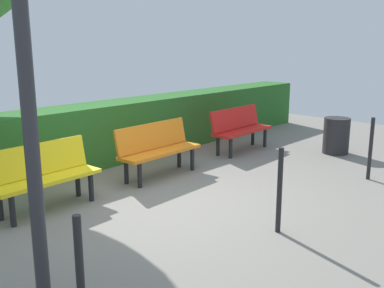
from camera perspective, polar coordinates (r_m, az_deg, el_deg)
name	(u,v)px	position (r m, az deg, el deg)	size (l,w,h in m)	color
ground_plane	(160,202)	(6.17, -4.08, -7.40)	(16.00, 16.00, 0.00)	gray
bench_red	(240,127)	(8.93, 6.13, 2.16)	(1.52, 0.50, 0.86)	red
bench_orange	(157,147)	(7.21, -4.47, -0.41)	(1.53, 0.51, 0.86)	orange
bench_yellow	(43,174)	(6.07, -18.54, -3.63)	(1.46, 0.51, 0.86)	yellow
hedge_row	(111,132)	(8.27, -10.30, 1.55)	(11.38, 0.80, 1.07)	#266023
railing_post_near	(371,149)	(7.54, 21.93, -0.58)	(0.06, 0.06, 1.00)	black
railing_post_mid	(279,191)	(5.15, 11.16, -5.89)	(0.06, 0.06, 1.00)	black
railing_post_far	(81,282)	(3.35, -14.11, -16.80)	(0.06, 0.06, 1.00)	black
lamp_post	(21,14)	(3.63, -21.12, 15.25)	(0.36, 0.36, 3.30)	#2D2D33
trash_bin	(336,136)	(9.14, 18.02, 1.02)	(0.50, 0.50, 0.70)	#262628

